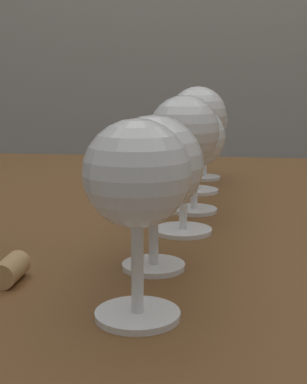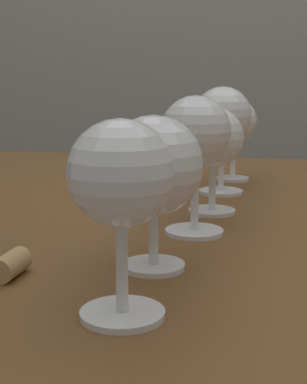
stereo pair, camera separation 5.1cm
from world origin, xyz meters
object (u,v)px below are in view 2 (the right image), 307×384
object	(u,v)px
wine_glass_rose	(222,119)
cork	(10,265)
wine_glass_port	(234,123)
wine_glass_cabernet	(213,140)
wine_glass_amber	(153,167)
wine_glass_pinot	(121,180)
wine_glass_chardonnay	(196,135)

from	to	relation	value
wine_glass_rose	cork	distance (m)	0.44
wine_glass_rose	cork	world-z (taller)	wine_glass_rose
wine_glass_port	wine_glass_rose	bearing A→B (deg)	-93.55
wine_glass_cabernet	wine_glass_rose	distance (m)	0.13
wine_glass_cabernet	cork	xyz separation A→B (m)	(-0.14, -0.28, -0.08)
wine_glass_amber	cork	bearing A→B (deg)	-157.12
wine_glass_pinot	wine_glass_rose	xyz separation A→B (m)	(0.02, 0.47, 0.01)
wine_glass_port	wine_glass_chardonnay	bearing A→B (deg)	-91.88
wine_glass_chardonnay	wine_glass_port	xyz separation A→B (m)	(0.01, 0.35, -0.01)
wine_glass_amber	wine_glass_chardonnay	xyz separation A→B (m)	(0.02, 0.13, 0.02)
wine_glass_pinot	wine_glass_rose	distance (m)	0.47
wine_glass_cabernet	wine_glass_port	bearing A→B (deg)	88.97
wine_glass_rose	cork	bearing A→B (deg)	-108.78
cork	wine_glass_rose	bearing A→B (deg)	71.22
wine_glass_amber	wine_glass_rose	world-z (taller)	wine_glass_rose
wine_glass_port	cork	world-z (taller)	wine_glass_port
wine_glass_port	cork	bearing A→B (deg)	-105.58
wine_glass_chardonnay	cork	xyz separation A→B (m)	(-0.13, -0.18, -0.10)
wine_glass_rose	wine_glass_amber	bearing A→B (deg)	-93.56
wine_glass_port	cork	distance (m)	0.55
wine_glass_pinot	wine_glass_chardonnay	size ratio (longest dim) A/B	0.94
wine_glass_chardonnay	wine_glass_rose	world-z (taller)	wine_glass_rose
wine_glass_pinot	wine_glass_port	bearing A→B (deg)	87.28
wine_glass_amber	wine_glass_cabernet	world-z (taller)	wine_glass_amber
wine_glass_pinot	wine_glass_port	xyz separation A→B (m)	(0.03, 0.59, -0.01)
wine_glass_chardonnay	wine_glass_port	distance (m)	0.35
wine_glass_amber	wine_glass_rose	size ratio (longest dim) A/B	0.88
wine_glass_amber	wine_glass_cabernet	size ratio (longest dim) A/B	1.03
wine_glass_amber	wine_glass_port	distance (m)	0.48
wine_glass_cabernet	wine_glass_rose	world-z (taller)	wine_glass_rose
wine_glass_pinot	wine_glass_cabernet	xyz separation A→B (m)	(0.02, 0.34, -0.01)
wine_glass_pinot	wine_glass_chardonnay	bearing A→B (deg)	86.04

